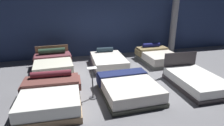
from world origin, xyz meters
TOP-DOWN VIEW (x-y plane):
  - ground_plane at (0.00, 0.00)m, footprint 18.00×18.00m
  - showroom_back_wall at (0.00, 3.52)m, footprint 18.00×0.06m
  - bed_0 at (-2.38, -1.11)m, footprint 1.77×2.05m
  - bed_1 at (-0.05, -1.09)m, footprint 1.71×2.01m
  - bed_2 at (2.36, -1.13)m, footprint 1.47×2.20m
  - bed_3 at (-2.38, 1.66)m, footprint 1.62×2.11m
  - bed_4 at (-0.05, 1.60)m, footprint 1.50×2.12m
  - bed_5 at (2.37, 1.67)m, footprint 1.60×2.03m
  - price_sign at (-1.17, -1.01)m, footprint 0.28×0.24m
  - support_pillar at (3.98, 3.08)m, footprint 0.34×0.34m

SIDE VIEW (x-z plane):
  - ground_plane at x=0.00m, z-range -0.02..0.00m
  - bed_2 at x=2.36m, z-range -0.26..0.68m
  - bed_4 at x=-0.05m, z-range -0.10..0.57m
  - bed_1 at x=-0.05m, z-range -0.02..0.49m
  - bed_5 at x=2.37m, z-range -0.12..0.63m
  - bed_0 at x=-2.38m, z-range -0.11..0.67m
  - bed_3 at x=-2.38m, z-range -0.15..0.72m
  - price_sign at x=-1.17m, z-range -0.11..0.87m
  - showroom_back_wall at x=0.00m, z-range 0.00..3.50m
  - support_pillar at x=3.98m, z-range 0.00..3.50m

